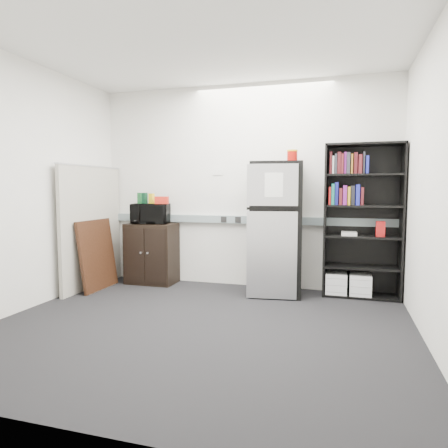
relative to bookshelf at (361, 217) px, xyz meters
name	(u,v)px	position (x,y,z in m)	size (l,w,h in m)	color
floor	(199,327)	(-1.51, -1.57, -0.97)	(4.00, 4.00, 0.00)	black
wall_back	(243,186)	(-1.51, 0.18, 0.38)	(4.00, 0.02, 2.70)	silver
wall_right	(437,184)	(0.49, -1.57, 0.38)	(0.02, 3.50, 2.70)	silver
wall_left	(22,185)	(-3.51, -1.57, 0.38)	(0.02, 3.50, 2.70)	silver
ceiling	(197,34)	(-1.51, -1.57, 1.73)	(4.00, 3.50, 0.02)	white
electrical_raceway	(242,220)	(-1.51, 0.15, -0.07)	(3.92, 0.05, 0.10)	gray
wall_note	(218,172)	(-1.86, 0.18, 0.58)	(0.14, 0.00, 0.10)	white
bookshelf	(361,217)	(0.00, 0.00, 0.00)	(0.90, 0.34, 1.85)	black
cubicle_partition	(92,227)	(-3.41, -0.49, -0.16)	(0.06, 1.30, 1.62)	#9E9B8C
cabinet	(152,253)	(-2.75, -0.07, -0.55)	(0.67, 0.45, 0.84)	black
microwave	(151,214)	(-2.75, -0.08, 0.00)	(0.50, 0.34, 0.28)	black
snack_box_a	(140,198)	(-2.92, -0.05, 0.21)	(0.07, 0.05, 0.15)	#1A5E2B
snack_box_b	(145,198)	(-2.85, -0.05, 0.21)	(0.07, 0.05, 0.15)	#0B341E
snack_box_c	(152,199)	(-2.75, -0.05, 0.21)	(0.07, 0.05, 0.14)	yellow
snack_bag	(162,200)	(-2.57, -0.10, 0.19)	(0.18, 0.10, 0.10)	red
refrigerator	(276,229)	(-1.00, -0.15, -0.15)	(0.69, 0.71, 1.64)	black
coffee_can	(292,155)	(-0.83, -0.02, 0.76)	(0.13, 0.13, 0.18)	#9A0E07
framed_poster	(98,255)	(-3.28, -0.57, -0.51)	(0.16, 0.71, 0.91)	black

